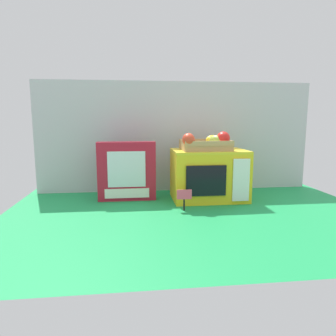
# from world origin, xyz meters

# --- Properties ---
(ground_plane) EXTENTS (1.70, 1.70, 0.00)m
(ground_plane) POSITION_xyz_m (0.00, 0.00, 0.00)
(ground_plane) COLOR #198C47
(ground_plane) RESTS_ON ground
(display_back_panel) EXTENTS (1.61, 0.03, 0.64)m
(display_back_panel) POSITION_xyz_m (0.00, 0.24, 0.32)
(display_back_panel) COLOR #B7BABF
(display_back_panel) RESTS_ON ground
(toy_microwave) EXTENTS (0.38, 0.26, 0.26)m
(toy_microwave) POSITION_xyz_m (0.14, -0.00, 0.13)
(toy_microwave) COLOR yellow
(toy_microwave) RESTS_ON ground
(food_groups_crate) EXTENTS (0.26, 0.20, 0.10)m
(food_groups_crate) POSITION_xyz_m (0.12, -0.01, 0.30)
(food_groups_crate) COLOR tan
(food_groups_crate) RESTS_ON toy_microwave
(cookie_set_box) EXTENTS (0.30, 0.07, 0.31)m
(cookie_set_box) POSITION_xyz_m (-0.29, 0.03, 0.15)
(cookie_set_box) COLOR #B2192D
(cookie_set_box) RESTS_ON ground
(price_sign) EXTENTS (0.07, 0.01, 0.10)m
(price_sign) POSITION_xyz_m (-0.03, -0.19, 0.07)
(price_sign) COLOR black
(price_sign) RESTS_ON ground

